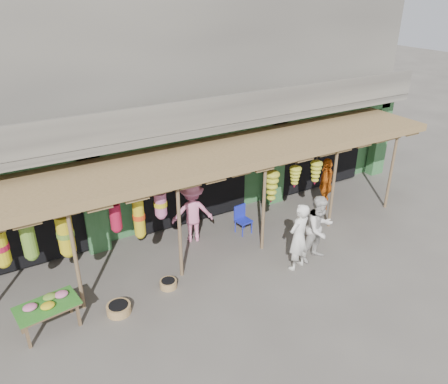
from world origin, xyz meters
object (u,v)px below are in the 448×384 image
person_front (299,237)px  person_right (319,229)px  person_shopper (192,212)px  flower_table (47,306)px  blue_chair (242,218)px  person_vendor (326,185)px

person_front → person_right: (0.74, 0.06, 0.00)m
person_front → person_shopper: bearing=-70.9°
flower_table → blue_chair: (5.76, 1.39, -0.14)m
blue_chair → person_front: 2.33m
flower_table → person_shopper: size_ratio=0.75×
person_shopper → person_vendor: bearing=-169.0°
person_right → person_vendor: 2.81m
person_shopper → flower_table: bearing=40.0°
flower_table → person_front: size_ratio=0.74×
blue_chair → person_front: person_front is taller
flower_table → person_front: 6.11m
blue_chair → person_shopper: person_shopper is taller
person_right → person_shopper: bearing=129.7°
person_front → person_right: person_right is taller
person_front → person_shopper: 3.13m
person_vendor → flower_table: bearing=-30.4°
flower_table → person_shopper: (4.29, 1.72, 0.30)m
person_front → person_vendor: size_ratio=1.00×
person_vendor → person_shopper: 4.52m
person_vendor → person_shopper: person_vendor is taller
flower_table → person_shopper: person_shopper is taller
flower_table → blue_chair: 5.93m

